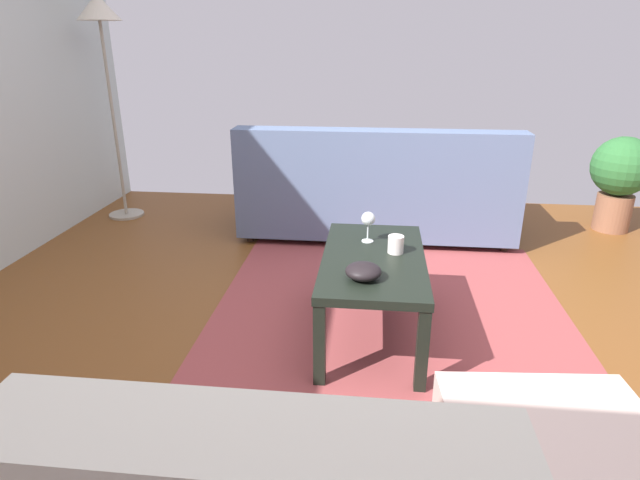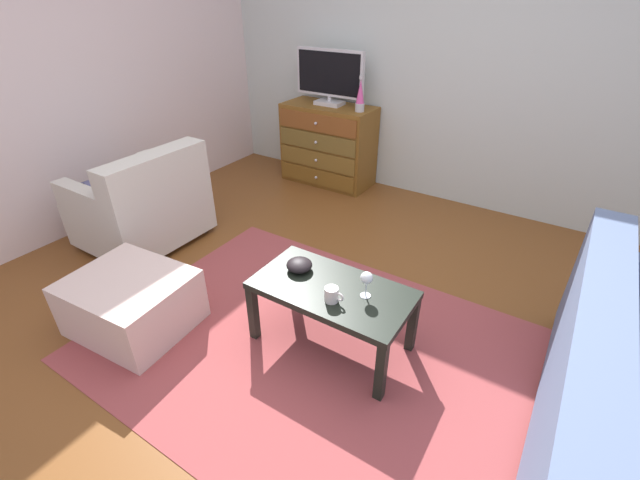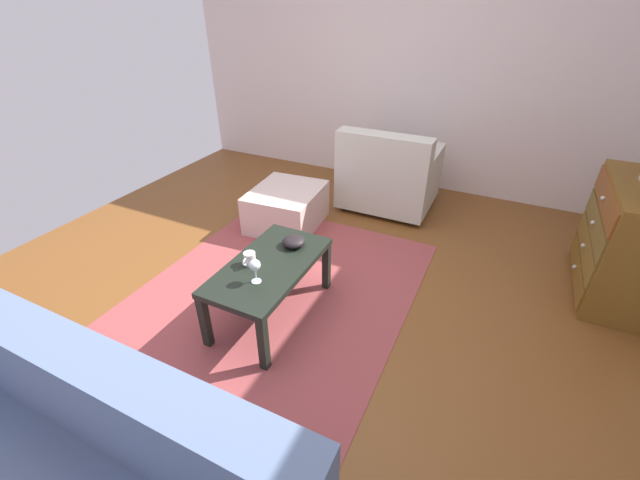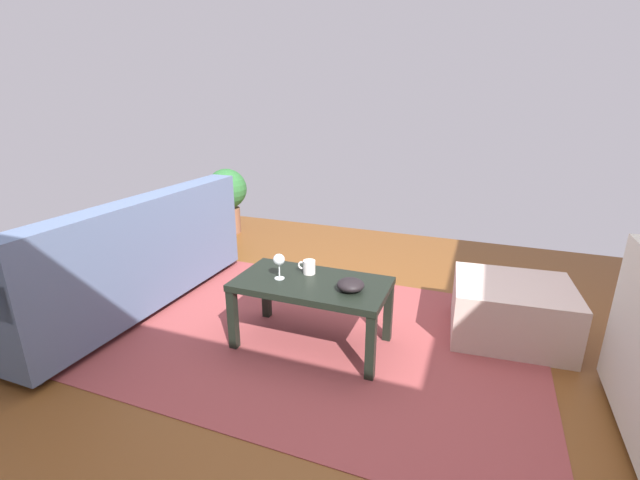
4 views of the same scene
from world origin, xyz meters
name	(u,v)px [view 4 (image 4 of 4)]	position (x,y,z in m)	size (l,w,h in m)	color
ground_plane	(347,364)	(0.00, 0.00, -0.03)	(5.34, 5.15, 0.05)	brown
area_rug	(326,337)	(0.20, -0.20, 0.00)	(2.60, 1.90, 0.01)	#943F40
coffee_table	(312,290)	(0.26, -0.10, 0.37)	(0.91, 0.48, 0.42)	black
wine_glass	(279,261)	(0.45, -0.07, 0.54)	(0.07, 0.07, 0.16)	silver
mug	(309,267)	(0.32, -0.20, 0.47)	(0.11, 0.08, 0.08)	silver
bowl_decorative	(351,285)	(0.01, -0.06, 0.46)	(0.16, 0.16, 0.07)	black
couch_large	(120,263)	(1.76, -0.10, 0.32)	(0.85, 1.97, 0.82)	#332319
ottoman	(511,310)	(-0.88, -0.64, 0.18)	(0.70, 0.60, 0.36)	beige
potted_plant	(227,195)	(2.02, -1.92, 0.43)	(0.44, 0.44, 0.72)	brown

